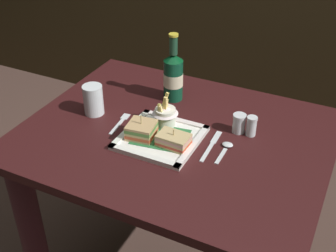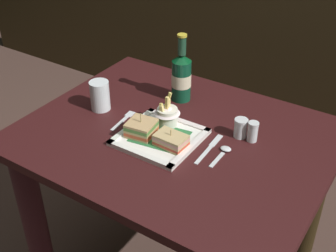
{
  "view_description": "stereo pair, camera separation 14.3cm",
  "coord_description": "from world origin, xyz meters",
  "px_view_note": "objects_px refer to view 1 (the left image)",
  "views": [
    {
      "loc": [
        0.51,
        -1.1,
        1.59
      ],
      "look_at": [
        -0.01,
        -0.03,
        0.8
      ],
      "focal_mm": 47.59,
      "sensor_mm": 36.0,
      "label": 1
    },
    {
      "loc": [
        0.64,
        -1.03,
        1.59
      ],
      "look_at": [
        -0.01,
        -0.03,
        0.8
      ],
      "focal_mm": 47.59,
      "sensor_mm": 36.0,
      "label": 2
    }
  ],
  "objects_px": {
    "sandwich_half_left": "(142,130)",
    "fries_cup": "(165,114)",
    "beer_bottle": "(173,76)",
    "pepper_shaker": "(251,127)",
    "square_plate": "(161,138)",
    "sandwich_half_right": "(173,140)",
    "knife": "(212,145)",
    "dining_table": "(175,178)",
    "salt_shaker": "(239,124)",
    "fork": "(120,122)",
    "spoon": "(226,147)",
    "water_glass": "(93,101)"
  },
  "relations": [
    {
      "from": "dining_table",
      "to": "sandwich_half_right",
      "type": "bearing_deg",
      "value": -68.42
    },
    {
      "from": "sandwich_half_right",
      "to": "beer_bottle",
      "type": "height_order",
      "value": "beer_bottle"
    },
    {
      "from": "salt_shaker",
      "to": "pepper_shaker",
      "type": "bearing_deg",
      "value": 0.0
    },
    {
      "from": "beer_bottle",
      "to": "fries_cup",
      "type": "bearing_deg",
      "value": -72.11
    },
    {
      "from": "dining_table",
      "to": "fries_cup",
      "type": "relative_size",
      "value": 8.98
    },
    {
      "from": "fork",
      "to": "pepper_shaker",
      "type": "bearing_deg",
      "value": 16.64
    },
    {
      "from": "fork",
      "to": "pepper_shaker",
      "type": "distance_m",
      "value": 0.44
    },
    {
      "from": "fries_cup",
      "to": "dining_table",
      "type": "bearing_deg",
      "value": -20.22
    },
    {
      "from": "square_plate",
      "to": "sandwich_half_right",
      "type": "relative_size",
      "value": 2.44
    },
    {
      "from": "dining_table",
      "to": "knife",
      "type": "distance_m",
      "value": 0.24
    },
    {
      "from": "sandwich_half_left",
      "to": "fries_cup",
      "type": "height_order",
      "value": "fries_cup"
    },
    {
      "from": "sandwich_half_right",
      "to": "fork",
      "type": "xyz_separation_m",
      "value": [
        -0.23,
        0.05,
        -0.03
      ]
    },
    {
      "from": "sandwich_half_left",
      "to": "beer_bottle",
      "type": "relative_size",
      "value": 0.37
    },
    {
      "from": "fries_cup",
      "to": "spoon",
      "type": "xyz_separation_m",
      "value": [
        0.23,
        -0.03,
        -0.05
      ]
    },
    {
      "from": "beer_bottle",
      "to": "knife",
      "type": "xyz_separation_m",
      "value": [
        0.24,
        -0.22,
        -0.09
      ]
    },
    {
      "from": "sandwich_half_right",
      "to": "fries_cup",
      "type": "xyz_separation_m",
      "value": [
        -0.08,
        0.1,
        0.02
      ]
    },
    {
      "from": "square_plate",
      "to": "salt_shaker",
      "type": "distance_m",
      "value": 0.26
    },
    {
      "from": "spoon",
      "to": "pepper_shaker",
      "type": "height_order",
      "value": "pepper_shaker"
    },
    {
      "from": "dining_table",
      "to": "salt_shaker",
      "type": "xyz_separation_m",
      "value": [
        0.19,
        0.1,
        0.22
      ]
    },
    {
      "from": "pepper_shaker",
      "to": "salt_shaker",
      "type": "bearing_deg",
      "value": -180.0
    },
    {
      "from": "sandwich_half_left",
      "to": "beer_bottle",
      "type": "height_order",
      "value": "beer_bottle"
    },
    {
      "from": "dining_table",
      "to": "sandwich_half_left",
      "type": "relative_size",
      "value": 10.53
    },
    {
      "from": "sandwich_half_left",
      "to": "fries_cup",
      "type": "bearing_deg",
      "value": 68.37
    },
    {
      "from": "fork",
      "to": "salt_shaker",
      "type": "height_order",
      "value": "salt_shaker"
    },
    {
      "from": "square_plate",
      "to": "knife",
      "type": "relative_size",
      "value": 1.39
    },
    {
      "from": "beer_bottle",
      "to": "pepper_shaker",
      "type": "bearing_deg",
      "value": -17.56
    },
    {
      "from": "knife",
      "to": "pepper_shaker",
      "type": "bearing_deg",
      "value": 49.73
    },
    {
      "from": "sandwich_half_left",
      "to": "knife",
      "type": "bearing_deg",
      "value": 17.41
    },
    {
      "from": "sandwich_half_right",
      "to": "knife",
      "type": "distance_m",
      "value": 0.13
    },
    {
      "from": "dining_table",
      "to": "fork",
      "type": "xyz_separation_m",
      "value": [
        -0.2,
        -0.03,
        0.2
      ]
    },
    {
      "from": "dining_table",
      "to": "fork",
      "type": "distance_m",
      "value": 0.28
    },
    {
      "from": "spoon",
      "to": "pepper_shaker",
      "type": "bearing_deg",
      "value": 67.09
    },
    {
      "from": "dining_table",
      "to": "water_glass",
      "type": "distance_m",
      "value": 0.39
    },
    {
      "from": "fries_cup",
      "to": "fork",
      "type": "distance_m",
      "value": 0.17
    },
    {
      "from": "fries_cup",
      "to": "pepper_shaker",
      "type": "xyz_separation_m",
      "value": [
        0.27,
        0.08,
        -0.02
      ]
    },
    {
      "from": "sandwich_half_left",
      "to": "sandwich_half_right",
      "type": "bearing_deg",
      "value": -0.0
    },
    {
      "from": "fork",
      "to": "beer_bottle",
      "type": "bearing_deg",
      "value": 68.81
    },
    {
      "from": "square_plate",
      "to": "spoon",
      "type": "height_order",
      "value": "square_plate"
    },
    {
      "from": "sandwich_half_right",
      "to": "water_glass",
      "type": "distance_m",
      "value": 0.35
    },
    {
      "from": "sandwich_half_left",
      "to": "spoon",
      "type": "xyz_separation_m",
      "value": [
        0.26,
        0.07,
        -0.03
      ]
    },
    {
      "from": "water_glass",
      "to": "knife",
      "type": "distance_m",
      "value": 0.45
    },
    {
      "from": "sandwich_half_left",
      "to": "pepper_shaker",
      "type": "distance_m",
      "value": 0.36
    },
    {
      "from": "beer_bottle",
      "to": "pepper_shaker",
      "type": "xyz_separation_m",
      "value": [
        0.33,
        -0.11,
        -0.06
      ]
    },
    {
      "from": "dining_table",
      "to": "knife",
      "type": "bearing_deg",
      "value": -4.67
    },
    {
      "from": "knife",
      "to": "pepper_shaker",
      "type": "height_order",
      "value": "pepper_shaker"
    },
    {
      "from": "sandwich_half_left",
      "to": "salt_shaker",
      "type": "height_order",
      "value": "sandwich_half_left"
    },
    {
      "from": "spoon",
      "to": "salt_shaker",
      "type": "xyz_separation_m",
      "value": [
        0.0,
        0.11,
        0.02
      ]
    },
    {
      "from": "sandwich_half_right",
      "to": "salt_shaker",
      "type": "xyz_separation_m",
      "value": [
        0.15,
        0.18,
        -0.0
      ]
    },
    {
      "from": "square_plate",
      "to": "salt_shaker",
      "type": "relative_size",
      "value": 3.75
    },
    {
      "from": "fries_cup",
      "to": "salt_shaker",
      "type": "bearing_deg",
      "value": 19.77
    }
  ]
}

